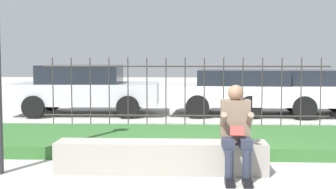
% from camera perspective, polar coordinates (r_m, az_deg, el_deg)
% --- Properties ---
extents(ground_plane, '(60.00, 60.00, 0.00)m').
position_cam_1_polar(ground_plane, '(6.58, 1.73, -9.48)').
color(ground_plane, '#B2AFA8').
extents(stone_bench, '(2.91, 0.49, 0.43)m').
position_cam_1_polar(stone_bench, '(6.55, -0.86, -7.82)').
color(stone_bench, gray).
rests_on(stone_bench, ground_plane).
extents(person_seated_reader, '(0.42, 0.73, 1.23)m').
position_cam_1_polar(person_seated_reader, '(6.21, 8.28, -4.10)').
color(person_seated_reader, black).
rests_on(person_seated_reader, ground_plane).
extents(grass_berm, '(8.26, 2.57, 0.20)m').
position_cam_1_polar(grass_berm, '(8.51, 1.95, -5.57)').
color(grass_berm, '#33662D').
rests_on(grass_berm, ground_plane).
extents(iron_fence, '(6.26, 0.03, 1.59)m').
position_cam_1_polar(iron_fence, '(10.21, 2.09, 0.25)').
color(iron_fence, '#332D28').
rests_on(iron_fence, ground_plane).
extents(car_parked_right, '(4.39, 1.92, 1.24)m').
position_cam_1_polar(car_parked_right, '(13.31, 15.12, 0.47)').
color(car_parked_right, '#B7B7BC').
rests_on(car_parked_right, ground_plane).
extents(car_parked_left, '(4.03, 2.11, 1.37)m').
position_cam_1_polar(car_parked_left, '(13.22, -10.06, 0.74)').
color(car_parked_left, '#B7B7BC').
rests_on(car_parked_left, ground_plane).
extents(car_parked_center, '(4.49, 2.20, 1.25)m').
position_cam_1_polar(car_parked_center, '(13.04, 9.59, 0.49)').
color(car_parked_center, silver).
rests_on(car_parked_center, ground_plane).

